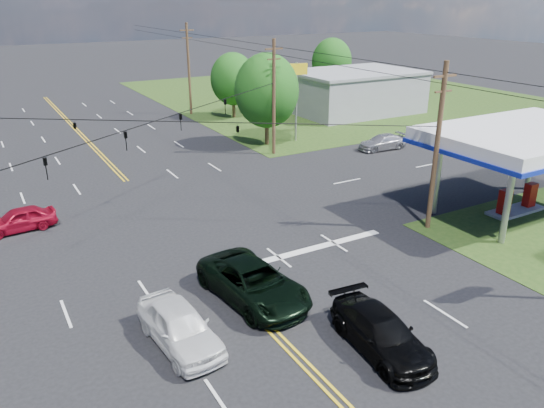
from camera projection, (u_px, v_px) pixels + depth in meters
ground at (163, 218)px, 32.22m from camera, size 280.00×280.00×0.00m
grass_ne at (328, 93)px, 74.26m from camera, size 46.00×48.00×0.03m
stop_bar at (303, 251)px, 28.06m from camera, size 10.00×0.50×0.02m
retail_ne at (353, 93)px, 61.45m from camera, size 14.00×10.00×4.40m
gas_canopy at (528, 139)px, 31.43m from camera, size 12.20×8.20×5.35m
pole_se at (437, 146)px, 29.16m from camera, size 1.60×0.28×9.50m
pole_ne at (274, 96)px, 43.71m from camera, size 1.60×0.28×9.50m
pole_right_far at (189, 68)px, 58.97m from camera, size 1.60×0.28×10.00m
span_wire_signals at (155, 121)px, 30.03m from camera, size 26.00×18.00×1.13m
power_lines at (163, 79)px, 27.46m from camera, size 26.04×100.00×0.64m
tree_right_a at (267, 91)px, 46.61m from camera, size 5.70×5.70×8.18m
tree_right_b at (233, 79)px, 57.70m from camera, size 4.94×4.94×7.09m
tree_far_r at (332, 62)px, 70.53m from camera, size 5.32×5.32×7.63m
pickup_dkgreen at (253, 282)px, 23.34m from camera, size 3.47×6.34×1.69m
suv_black at (381, 333)px, 20.01m from camera, size 2.53×5.25×1.47m
pickup_white at (180, 326)px, 20.27m from camera, size 2.34×4.97×1.64m
sedan_red at (19, 219)px, 30.35m from camera, size 4.10×1.90×1.36m
sedan_far at (382, 142)px, 46.60m from camera, size 4.61×2.14×1.30m
polesign_ne at (296, 82)px, 47.67m from camera, size 1.97×0.68×7.16m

